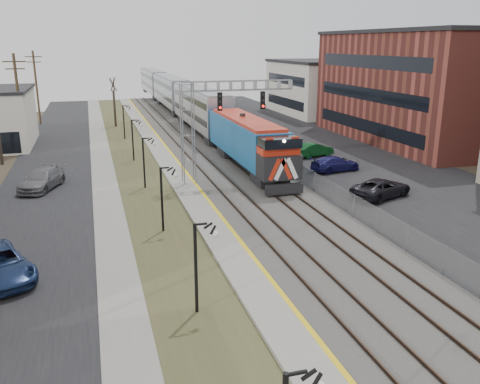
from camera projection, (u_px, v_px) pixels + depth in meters
name	position (u px, v px, depth m)	size (l,w,h in m)	color
street_west	(50.00, 173.00, 44.23)	(7.00, 120.00, 0.04)	black
sidewalk	(103.00, 170.00, 45.44)	(2.00, 120.00, 0.08)	gray
grass_median	(137.00, 168.00, 46.26)	(4.00, 120.00, 0.06)	#3E4524
platform	(170.00, 165.00, 47.04)	(2.00, 120.00, 0.24)	gray
ballast_bed	(222.00, 161.00, 48.40)	(8.00, 120.00, 0.20)	#595651
parking_lot	(336.00, 155.00, 51.66)	(16.00, 120.00, 0.04)	black
platform_edge	(179.00, 163.00, 47.25)	(0.24, 120.00, 0.01)	gold
track_near	(201.00, 161.00, 47.81)	(1.58, 120.00, 0.15)	#2D2119
track_far	(237.00, 159.00, 48.76)	(1.58, 120.00, 0.15)	#2D2119
train	(179.00, 98.00, 77.33)	(3.00, 85.85, 5.33)	#125694
signal_gantry	(209.00, 114.00, 39.65)	(9.00, 1.07, 8.15)	gray
lampposts	(161.00, 199.00, 30.31)	(0.14, 62.14, 4.00)	black
fence	(263.00, 152.00, 49.34)	(0.04, 120.00, 1.60)	gray
bare_trees	(36.00, 136.00, 46.77)	(12.30, 42.30, 5.95)	#382D23
car_lot_c	(381.00, 188.00, 37.22)	(2.30, 4.98, 1.38)	black
car_lot_d	(335.00, 164.00, 44.87)	(1.85, 4.56, 1.32)	navy
car_lot_e	(338.00, 163.00, 45.40)	(1.60, 3.97, 1.35)	gray
car_lot_f	(314.00, 150.00, 50.68)	(1.44, 4.14, 1.36)	#0E491D
car_street_b	(42.00, 180.00, 39.31)	(2.11, 5.19, 1.51)	slate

